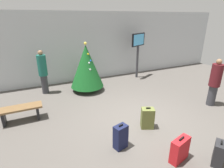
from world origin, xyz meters
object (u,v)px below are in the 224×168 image
object	(u,v)px
waiting_bench	(20,111)
traveller_0	(43,71)
suitcase_1	(180,150)
traveller_1	(215,82)
suitcase_0	(121,137)
holiday_tree	(86,66)
suitcase_3	(219,154)
flight_info_kiosk	(138,46)
suitcase_2	(147,118)

from	to	relation	value
waiting_bench	traveller_0	world-z (taller)	traveller_0
suitcase_1	traveller_1	bearing A→B (deg)	27.08
suitcase_0	suitcase_1	xyz separation A→B (m)	(1.00, -0.92, -0.03)
holiday_tree	suitcase_3	distance (m)	5.47
suitcase_1	suitcase_3	world-z (taller)	suitcase_1
flight_info_kiosk	traveller_0	xyz separation A→B (m)	(-4.66, -0.18, -0.69)
flight_info_kiosk	suitcase_1	size ratio (longest dim) A/B	3.82
traveller_1	suitcase_2	distance (m)	3.04
traveller_1	suitcase_2	size ratio (longest dim) A/B	2.63
holiday_tree	suitcase_3	bearing A→B (deg)	-76.00
holiday_tree	flight_info_kiosk	distance (m)	3.06
traveller_0	traveller_1	xyz separation A→B (m)	(5.40, -3.70, -0.06)
flight_info_kiosk	traveller_0	bearing A→B (deg)	-177.85
suitcase_0	traveller_1	bearing A→B (deg)	9.00
suitcase_0	suitcase_2	bearing A→B (deg)	21.53
waiting_bench	suitcase_3	world-z (taller)	suitcase_3
traveller_0	waiting_bench	bearing A→B (deg)	-114.34
suitcase_3	holiday_tree	bearing A→B (deg)	104.00
traveller_0	suitcase_3	size ratio (longest dim) A/B	3.13
flight_info_kiosk	suitcase_2	distance (m)	4.85
waiting_bench	traveller_1	bearing A→B (deg)	-15.23
flight_info_kiosk	traveller_1	bearing A→B (deg)	-79.10
traveller_0	suitcase_0	world-z (taller)	traveller_0
holiday_tree	waiting_bench	size ratio (longest dim) A/B	1.66
waiting_bench	suitcase_3	xyz separation A→B (m)	(3.92, -3.72, -0.08)
suitcase_1	suitcase_3	xyz separation A→B (m)	(0.69, -0.44, -0.01)
traveller_1	suitcase_1	xyz separation A→B (m)	(-3.07, -1.57, -0.62)
traveller_0	suitcase_1	world-z (taller)	traveller_0
traveller_0	suitcase_1	distance (m)	5.80
suitcase_1	traveller_0	bearing A→B (deg)	113.90
suitcase_3	traveller_0	bearing A→B (deg)	117.88
suitcase_2	suitcase_3	xyz separation A→B (m)	(0.59, -1.79, -0.04)
traveller_0	traveller_1	world-z (taller)	traveller_0
suitcase_0	suitcase_1	size ratio (longest dim) A/B	1.10
traveller_0	suitcase_3	bearing A→B (deg)	-62.12
holiday_tree	suitcase_3	world-z (taller)	holiday_tree
suitcase_3	suitcase_1	bearing A→B (deg)	147.38
waiting_bench	traveller_1	world-z (taller)	traveller_1
holiday_tree	suitcase_1	xyz separation A→B (m)	(0.62, -4.80, -0.81)
traveller_1	suitcase_3	size ratio (longest dim) A/B	2.95
waiting_bench	traveller_0	distance (m)	2.26
suitcase_0	suitcase_3	world-z (taller)	suitcase_0
waiting_bench	suitcase_0	bearing A→B (deg)	-46.64
suitcase_0	suitcase_2	world-z (taller)	suitcase_0
suitcase_2	traveller_1	bearing A→B (deg)	4.08
waiting_bench	suitcase_1	distance (m)	4.61
flight_info_kiosk	holiday_tree	bearing A→B (deg)	-167.74
suitcase_3	suitcase_0	bearing A→B (deg)	141.12
suitcase_1	suitcase_2	size ratio (longest dim) A/B	0.92
traveller_1	suitcase_2	bearing A→B (deg)	-175.92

